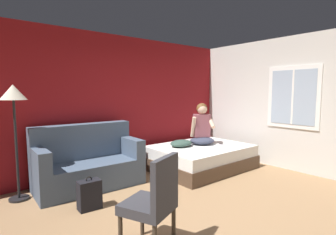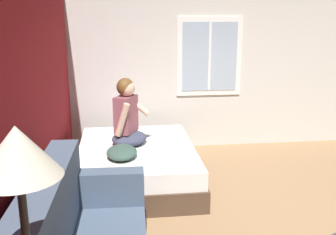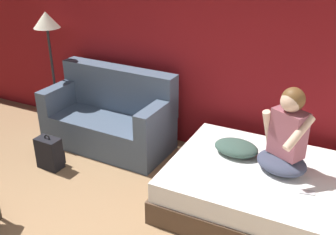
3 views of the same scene
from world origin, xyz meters
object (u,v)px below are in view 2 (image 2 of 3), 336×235
Objects in this scene: throw_pillow at (122,152)px; cell_phone at (150,136)px; person_seated at (127,118)px; floor_lamp at (21,188)px; bed at (137,164)px.

throw_pillow is 3.33× the size of cell_phone.
floor_lamp is at bearing 171.57° from person_seated.
floor_lamp is (-3.38, 0.50, 0.59)m from person_seated.
bed is 4.15× the size of throw_pillow.
floor_lamp is (-3.25, 0.60, 1.19)m from bed.
person_seated is (0.13, 0.10, 0.60)m from bed.
bed is 0.62m from person_seated.
cell_phone is at bearing -12.45° from floor_lamp.
bed is 13.82× the size of cell_phone.
throw_pillow is at bearing 53.93° from cell_phone.
floor_lamp is (-3.67, 0.81, 0.94)m from cell_phone.
person_seated is 1.82× the size of throw_pillow.
cell_phone is at bearing -46.41° from person_seated.
person_seated is at bearing 33.69° from cell_phone.
floor_lamp is at bearing 67.65° from cell_phone.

